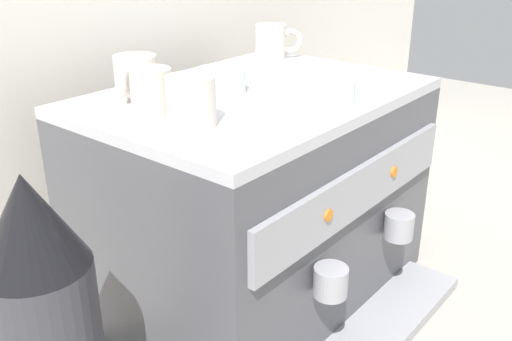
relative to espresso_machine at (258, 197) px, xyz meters
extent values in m
plane|color=#9E998E|center=(0.00, 0.00, -0.21)|extent=(4.00, 4.00, 0.00)
cube|color=#4C4C51|center=(0.00, 0.00, -0.01)|extent=(0.63, 0.45, 0.41)
cube|color=#B7B7BC|center=(0.00, 0.00, 0.21)|extent=(0.63, 0.45, 0.02)
cube|color=#939399|center=(0.00, -0.22, 0.08)|extent=(0.58, 0.01, 0.09)
cylinder|color=orange|center=(-0.11, -0.23, 0.08)|extent=(0.02, 0.01, 0.02)
cylinder|color=orange|center=(0.11, -0.23, 0.08)|extent=(0.02, 0.01, 0.02)
cube|color=#939399|center=(0.00, -0.27, -0.20)|extent=(0.54, 0.12, 0.02)
cylinder|color=#939399|center=(-0.12, -0.25, -0.03)|extent=(0.06, 0.06, 0.05)
cylinder|color=#939399|center=(0.12, -0.25, -0.03)|extent=(0.06, 0.06, 0.05)
cylinder|color=beige|center=(-0.15, 0.15, 0.25)|extent=(0.08, 0.08, 0.07)
torus|color=beige|center=(-0.20, 0.13, 0.25)|extent=(0.05, 0.04, 0.05)
cylinder|color=beige|center=(-0.21, -0.04, 0.25)|extent=(0.08, 0.08, 0.08)
torus|color=beige|center=(-0.19, 0.00, 0.25)|extent=(0.03, 0.06, 0.06)
cylinder|color=beige|center=(0.24, 0.16, 0.25)|extent=(0.07, 0.07, 0.08)
torus|color=beige|center=(0.27, 0.13, 0.25)|extent=(0.05, 0.04, 0.06)
cylinder|color=beige|center=(-0.21, 0.05, 0.25)|extent=(0.07, 0.07, 0.07)
torus|color=beige|center=(-0.19, 0.01, 0.25)|extent=(0.04, 0.05, 0.05)
cylinder|color=silver|center=(-0.05, 0.05, 0.24)|extent=(0.09, 0.09, 0.04)
cylinder|color=silver|center=(-0.05, 0.05, 0.22)|extent=(0.05, 0.05, 0.01)
cylinder|color=silver|center=(0.02, -0.12, 0.23)|extent=(0.13, 0.13, 0.04)
cylinder|color=silver|center=(0.02, -0.12, 0.22)|extent=(0.07, 0.07, 0.01)
cone|color=black|center=(-0.49, -0.03, 0.16)|extent=(0.15, 0.15, 0.13)
cylinder|color=#B7B7BC|center=(0.42, 0.00, -0.14)|extent=(0.08, 0.08, 0.15)
camera|label=1|loc=(-0.80, -0.65, 0.50)|focal=40.36mm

